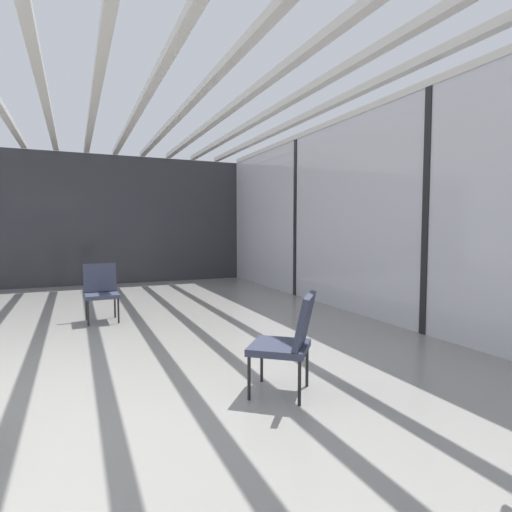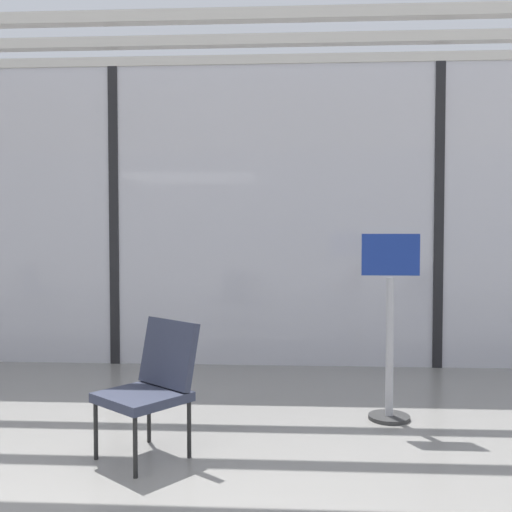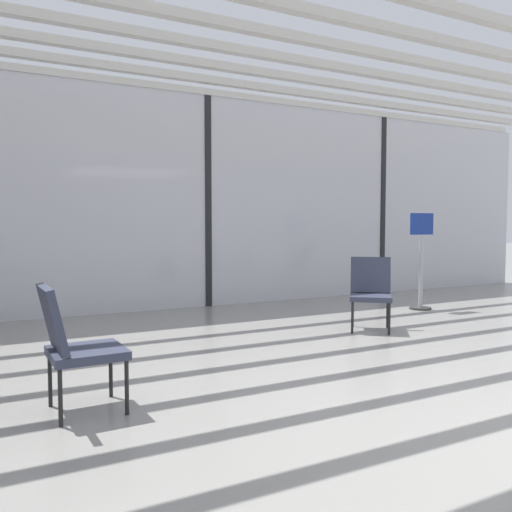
% 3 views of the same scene
% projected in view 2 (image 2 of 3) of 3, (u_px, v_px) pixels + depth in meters
% --- Properties ---
extents(glass_curtain_wall, '(14.00, 0.08, 3.24)m').
position_uv_depth(glass_curtain_wall, '(115.00, 217.00, 6.44)').
color(glass_curtain_wall, silver).
rests_on(glass_curtain_wall, ground).
extents(window_mullion_1, '(0.10, 0.12, 3.24)m').
position_uv_depth(window_mullion_1, '(115.00, 217.00, 6.44)').
color(window_mullion_1, black).
rests_on(window_mullion_1, ground).
extents(window_mullion_2, '(0.10, 0.12, 3.24)m').
position_uv_depth(window_mullion_2, '(438.00, 216.00, 6.24)').
color(window_mullion_2, black).
rests_on(window_mullion_2, ground).
extents(parked_airplane, '(13.57, 4.01, 4.01)m').
position_uv_depth(parked_airplane, '(269.00, 204.00, 11.62)').
color(parked_airplane, silver).
rests_on(parked_airplane, ground).
extents(lounge_chair_0, '(0.70, 0.71, 0.87)m').
position_uv_depth(lounge_chair_0, '(153.00, 380.00, 3.80)').
color(lounge_chair_0, '#33384C').
rests_on(lounge_chair_0, ground).
extents(info_sign, '(0.44, 0.32, 1.44)m').
position_uv_depth(info_sign, '(390.00, 332.00, 4.52)').
color(info_sign, '#333333').
rests_on(info_sign, ground).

